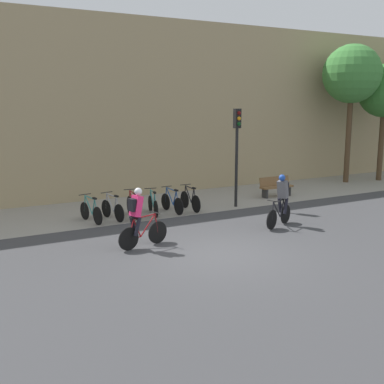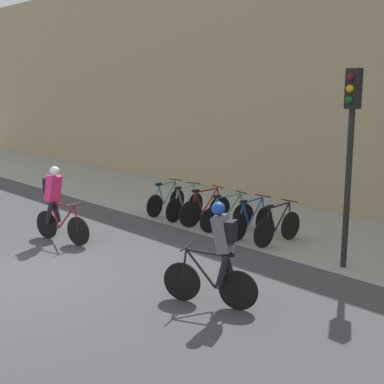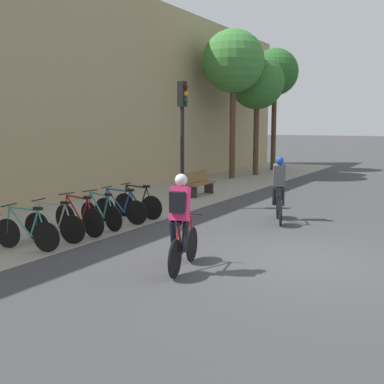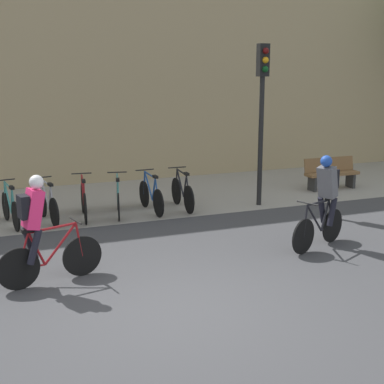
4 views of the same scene
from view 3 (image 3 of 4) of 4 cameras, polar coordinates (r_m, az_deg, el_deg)
ground at (r=9.68m, az=12.58°, el=-7.98°), size 200.00×200.00×0.00m
kerb_strip at (r=13.23m, az=-16.65°, el=-3.77°), size 44.00×4.50×0.01m
cyclist_pink at (r=8.56m, az=-1.32°, el=-3.39°), size 1.69×0.59×1.78m
cyclist_grey at (r=13.31m, az=10.27°, el=0.62°), size 1.55×0.74×1.78m
parked_bike_0 at (r=10.74m, az=-19.01°, el=-4.49°), size 0.46×1.61×0.95m
parked_bike_1 at (r=11.27m, az=-15.98°, el=-3.77°), size 0.46×1.59×0.96m
parked_bike_2 at (r=11.82m, az=-13.25°, el=-3.04°), size 0.46×1.68×0.98m
parked_bike_3 at (r=12.41m, az=-10.75°, el=-2.53°), size 0.50×1.61×0.95m
parked_bike_4 at (r=13.02m, az=-8.48°, el=-1.96°), size 0.46×1.67×0.96m
parked_bike_5 at (r=13.64m, az=-6.43°, el=-1.43°), size 0.46×1.64×0.97m
traffic_light_pole at (r=14.89m, az=-1.12°, el=8.30°), size 0.26×0.30×3.92m
bench at (r=17.86m, az=0.91°, el=1.09°), size 1.60×0.44×0.89m
street_tree_0 at (r=25.27m, az=7.72°, el=12.73°), size 2.78×2.78×6.14m
street_tree_1 at (r=23.64m, az=4.91°, el=15.10°), size 2.97×2.97×7.07m
street_tree_2 at (r=28.14m, az=9.81°, el=13.72°), size 2.61×2.61×6.83m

